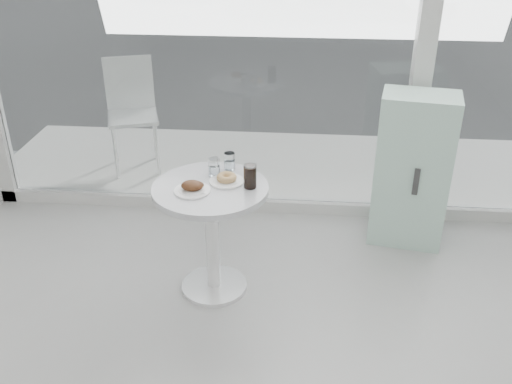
# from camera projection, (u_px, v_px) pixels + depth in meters

# --- Properties ---
(room_shell) EXTENTS (6.00, 6.00, 6.00)m
(room_shell) POSITION_uv_depth(u_px,v_px,m) (259.00, 290.00, 0.75)
(room_shell) COLOR silver
(room_shell) RESTS_ON ground
(main_table) EXTENTS (0.72, 0.72, 0.77)m
(main_table) POSITION_uv_depth(u_px,v_px,m) (211.00, 217.00, 3.60)
(main_table) COLOR white
(main_table) RESTS_ON ground
(patio_deck) EXTENTS (5.60, 1.60, 0.05)m
(patio_deck) POSITION_uv_depth(u_px,v_px,m) (296.00, 167.00, 5.48)
(patio_deck) COLOR silver
(patio_deck) RESTS_ON ground
(mint_cabinet) EXTENTS (0.58, 0.44, 1.15)m
(mint_cabinet) POSITION_uv_depth(u_px,v_px,m) (412.00, 170.00, 4.15)
(mint_cabinet) COLOR #A3D0BD
(mint_cabinet) RESTS_ON ground
(patio_chair) EXTENTS (0.55, 0.55, 1.01)m
(patio_chair) POSITION_uv_depth(u_px,v_px,m) (132.00, 107.00, 5.21)
(patio_chair) COLOR white
(patio_chair) RESTS_ON patio_deck
(plate_fritter) EXTENTS (0.22, 0.22, 0.07)m
(plate_fritter) POSITION_uv_depth(u_px,v_px,m) (193.00, 187.00, 3.42)
(plate_fritter) COLOR white
(plate_fritter) RESTS_ON main_table
(plate_donut) EXTENTS (0.22, 0.22, 0.05)m
(plate_donut) POSITION_uv_depth(u_px,v_px,m) (227.00, 179.00, 3.53)
(plate_donut) COLOR white
(plate_donut) RESTS_ON main_table
(water_tumbler_a) EXTENTS (0.07, 0.07, 0.12)m
(water_tumbler_a) POSITION_uv_depth(u_px,v_px,m) (214.00, 168.00, 3.60)
(water_tumbler_a) COLOR white
(water_tumbler_a) RESTS_ON main_table
(water_tumbler_b) EXTENTS (0.07, 0.07, 0.12)m
(water_tumbler_b) POSITION_uv_depth(u_px,v_px,m) (230.00, 162.00, 3.68)
(water_tumbler_b) COLOR white
(water_tumbler_b) RESTS_ON main_table
(cola_glass) EXTENTS (0.08, 0.08, 0.15)m
(cola_glass) POSITION_uv_depth(u_px,v_px,m) (250.00, 177.00, 3.45)
(cola_glass) COLOR white
(cola_glass) RESTS_ON main_table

